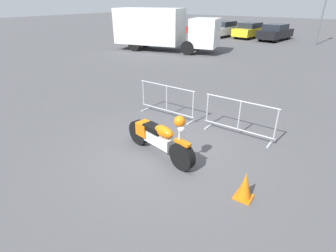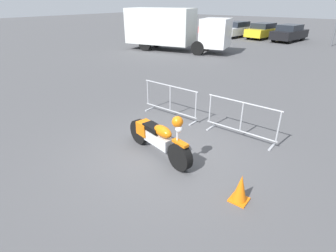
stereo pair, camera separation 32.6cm
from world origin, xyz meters
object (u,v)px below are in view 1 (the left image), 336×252
at_px(crowd_barrier_far, 239,118).
at_px(parked_car_white, 224,29).
at_px(parked_car_red, 204,28).
at_px(box_truck, 161,28).
at_px(crowd_barrier_near, 167,101).
at_px(motorcycle, 159,138).
at_px(parked_car_black, 275,32).
at_px(parked_car_yellow, 250,30).
at_px(traffic_cone, 245,186).

relative_size(crowd_barrier_far, parked_car_white, 0.45).
bearing_deg(parked_car_red, box_truck, -160.42).
bearing_deg(crowd_barrier_far, crowd_barrier_near, 180.00).
distance_m(motorcycle, parked_car_black, 22.99).
height_order(box_truck, parked_car_yellow, box_truck).
relative_size(crowd_barrier_near, traffic_cone, 3.56).
xyz_separation_m(crowd_barrier_far, parked_car_red, (-12.07, 21.02, 0.17)).
bearing_deg(traffic_cone, parked_car_yellow, 108.65).
xyz_separation_m(crowd_barrier_far, parked_car_yellow, (-6.87, 21.12, 0.19)).
relative_size(parked_car_white, parked_car_black, 1.02).
bearing_deg(crowd_barrier_far, parked_car_white, 114.58).
height_order(parked_car_white, traffic_cone, parked_car_white).
bearing_deg(crowd_barrier_far, traffic_cone, -66.24).
distance_m(box_truck, parked_car_red, 11.15).
bearing_deg(crowd_barrier_near, motorcycle, -59.83).
xyz_separation_m(parked_car_yellow, parked_car_black, (2.60, -0.46, 0.01)).
bearing_deg(parked_car_yellow, motorcycle, -157.36).
distance_m(crowd_barrier_near, parked_car_yellow, 21.57).
relative_size(parked_car_white, parked_car_yellow, 1.03).
xyz_separation_m(crowd_barrier_far, box_truck, (-10.04, 10.10, 1.08)).
height_order(parked_car_red, parked_car_yellow, parked_car_yellow).
bearing_deg(parked_car_yellow, parked_car_black, -91.09).
distance_m(parked_car_white, traffic_cone, 25.47).
distance_m(motorcycle, parked_car_red, 25.56).
xyz_separation_m(parked_car_black, traffic_cone, (5.36, -23.12, -0.46)).
distance_m(crowd_barrier_near, crowd_barrier_far, 2.47).
distance_m(parked_car_red, traffic_cone, 26.92).
height_order(crowd_barrier_near, parked_car_red, parked_car_red).
relative_size(motorcycle, parked_car_white, 0.48).
bearing_deg(parked_car_white, traffic_cone, -146.49).
xyz_separation_m(crowd_barrier_near, parked_car_yellow, (-4.40, 21.12, 0.19)).
distance_m(motorcycle, parked_car_white, 24.28).
relative_size(motorcycle, traffic_cone, 3.85).
bearing_deg(parked_car_white, motorcycle, -151.16).
bearing_deg(crowd_barrier_far, parked_car_red, 119.87).
bearing_deg(parked_car_red, crowd_barrier_far, -141.11).
height_order(crowd_barrier_far, parked_car_yellow, parked_car_yellow).
height_order(parked_car_yellow, parked_car_black, parked_car_black).
bearing_deg(box_truck, parked_car_yellow, 61.34).
height_order(crowd_barrier_near, crowd_barrier_far, same).
xyz_separation_m(crowd_barrier_far, parked_car_white, (-9.47, 20.71, 0.22)).
height_order(box_truck, parked_car_white, box_truck).
bearing_deg(parked_car_red, traffic_cone, -141.72).
distance_m(crowd_barrier_far, parked_car_black, 21.09).
height_order(crowd_barrier_far, parked_car_black, parked_car_black).
bearing_deg(motorcycle, traffic_cone, 4.50).
bearing_deg(traffic_cone, crowd_barrier_near, 145.30).
height_order(parked_car_red, parked_car_black, parked_car_black).
height_order(parked_car_yellow, traffic_cone, parked_car_yellow).
bearing_deg(box_truck, parked_car_black, 48.73).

